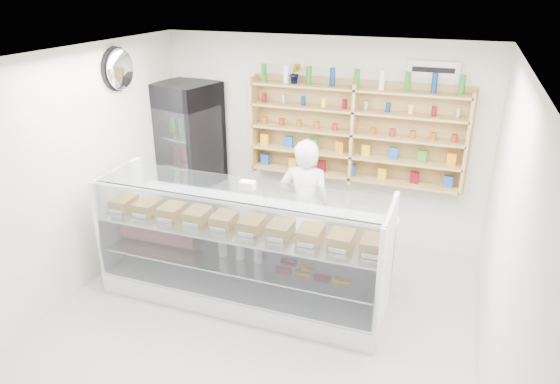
% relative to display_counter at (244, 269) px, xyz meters
% --- Properties ---
extents(room, '(5.00, 5.00, 5.00)m').
position_rel_display_counter_xyz_m(room, '(0.33, -0.59, 1.02)').
color(room, silver).
rests_on(room, ground).
extents(display_counter, '(3.25, 0.97, 1.41)m').
position_rel_display_counter_xyz_m(display_counter, '(0.00, 0.00, 0.00)').
color(display_counter, white).
rests_on(display_counter, floor).
extents(shop_worker, '(0.67, 0.48, 1.75)m').
position_rel_display_counter_xyz_m(shop_worker, '(0.47, 0.83, 0.49)').
color(shop_worker, silver).
rests_on(shop_worker, floor).
extents(drinks_cooler, '(0.93, 0.91, 2.15)m').
position_rel_display_counter_xyz_m(drinks_cooler, '(-1.52, 1.54, 0.70)').
color(drinks_cooler, black).
rests_on(drinks_cooler, floor).
extents(wall_shelving, '(2.84, 0.28, 1.33)m').
position_rel_display_counter_xyz_m(wall_shelving, '(0.83, 1.75, 1.21)').
color(wall_shelving, '#A7874F').
rests_on(wall_shelving, back_wall).
extents(potted_plant, '(0.16, 0.14, 0.27)m').
position_rel_display_counter_xyz_m(potted_plant, '(0.02, 1.75, 1.95)').
color(potted_plant, '#1E6626').
rests_on(potted_plant, wall_shelving).
extents(security_mirror, '(0.15, 0.50, 0.50)m').
position_rel_display_counter_xyz_m(security_mirror, '(-1.84, 0.61, 2.07)').
color(security_mirror, silver).
rests_on(security_mirror, left_wall).
extents(wall_sign, '(0.62, 0.03, 0.20)m').
position_rel_display_counter_xyz_m(wall_sign, '(1.73, 1.88, 2.07)').
color(wall_sign, white).
rests_on(wall_sign, back_wall).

